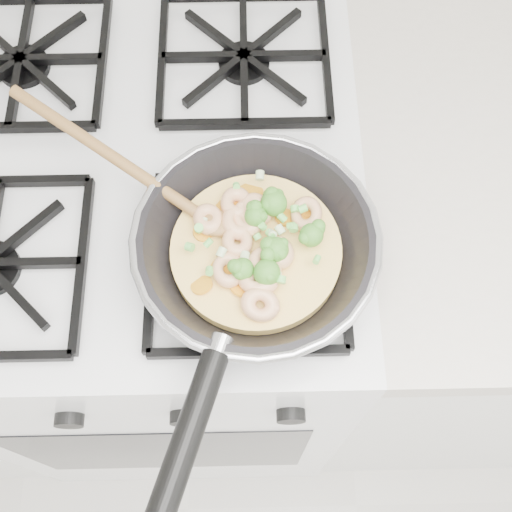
{
  "coord_description": "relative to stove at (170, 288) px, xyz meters",
  "views": [
    {
      "loc": [
        0.15,
        1.25,
        1.6
      ],
      "look_at": [
        0.16,
        1.55,
        0.93
      ],
      "focal_mm": 45.22,
      "sensor_mm": 36.0,
      "label": 1
    }
  ],
  "objects": [
    {
      "name": "stove",
      "position": [
        0.0,
        0.0,
        0.0
      ],
      "size": [
        0.6,
        0.6,
        0.92
      ],
      "color": "white",
      "rests_on": "ground"
    },
    {
      "name": "skillet",
      "position": [
        0.16,
        -0.16,
        0.49
      ],
      "size": [
        0.41,
        0.49,
        0.1
      ],
      "rotation": [
        0.0,
        0.0,
        0.4
      ],
      "color": "black",
      "rests_on": "stove"
    }
  ]
}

